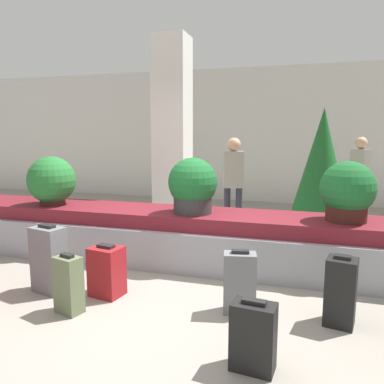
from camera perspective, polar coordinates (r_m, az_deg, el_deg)
The scene contains 17 objects.
ground_plane at distance 3.84m, azimuth -5.40°, elevation -16.55°, with size 18.00×18.00×0.00m, color gray.
back_wall at distance 9.24m, azimuth 8.29°, elevation 8.49°, with size 18.00×0.06×3.20m.
carousel at distance 4.82m, azimuth 0.00°, elevation -7.06°, with size 8.73×0.96×0.67m.
pillar at distance 6.26m, azimuth -3.00°, elevation 8.43°, with size 0.54×0.54×3.20m.
suitcase_0 at distance 2.83m, azimuth 9.31°, elevation -20.90°, with size 0.32×0.22×0.52m.
suitcase_1 at distance 3.58m, azimuth 7.26°, elevation -13.53°, with size 0.32×0.23×0.60m.
suitcase_2 at distance 4.24m, azimuth -20.98°, elevation -9.57°, with size 0.38×0.29×0.72m.
suitcase_3 at distance 4.00m, azimuth -12.85°, elevation -11.67°, with size 0.35×0.31×0.54m.
suitcase_4 at distance 3.73m, azimuth -18.30°, elevation -13.25°, with size 0.28×0.23×0.56m.
suitcase_5 at distance 3.57m, azimuth 21.70°, elevation -13.91°, with size 0.29×0.28×0.63m.
potted_plant_0 at distance 4.51m, azimuth 22.59°, elevation 0.02°, with size 0.61×0.61×0.68m.
potted_plant_1 at distance 5.50m, azimuth -20.59°, elevation 1.56°, with size 0.65×0.65×0.67m.
potted_plant_2 at distance 4.60m, azimuth 0.10°, elevation 0.89°, with size 0.61×0.61×0.69m.
traveler_0 at distance 6.24m, azimuth 6.33°, elevation 2.27°, with size 0.35×0.25×1.58m.
traveler_1 at distance 7.71m, azimuth 24.14°, elevation 2.83°, with size 0.35×0.36×1.59m.
traveler_2 at distance 7.73m, azimuth -1.33°, elevation 4.59°, with size 0.35×0.25×1.77m.
decorated_tree at distance 6.03m, azimuth 19.12°, elevation 3.23°, with size 0.99×0.99×2.04m.
Camera 1 is at (1.30, -3.22, 1.65)m, focal length 35.00 mm.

